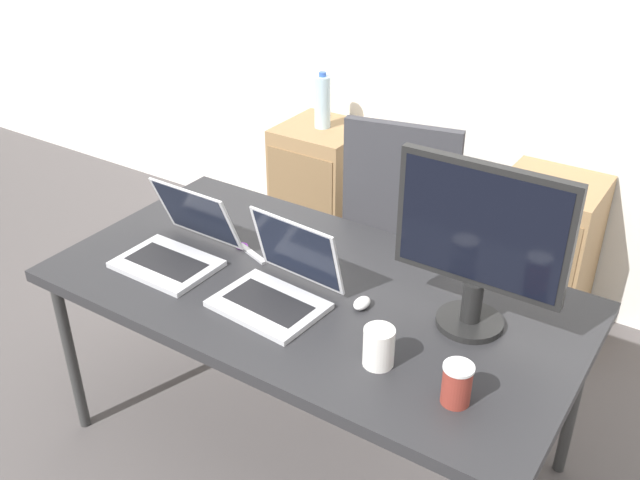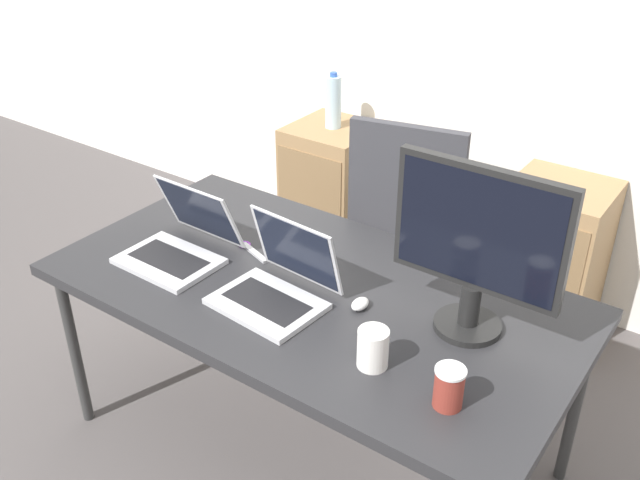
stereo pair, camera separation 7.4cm
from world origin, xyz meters
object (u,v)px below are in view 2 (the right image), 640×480
Objects in this scene: office_chair at (413,259)px; monitor at (477,246)px; coffee_cup_brown at (449,387)px; cabinet_left at (332,193)px; cabinet_right at (550,260)px; laptop_left at (179,244)px; coffee_cup_white at (373,348)px; laptop_right at (277,285)px; mouse at (360,304)px; water_bottle at (333,102)px.

monitor is (0.55, -0.71, 0.59)m from office_chair.
cabinet_left is at bearing 133.09° from coffee_cup_brown.
cabinet_right is at bearing 40.33° from office_chair.
office_chair is 2.05× the size of monitor.
monitor is at bearing -52.16° from office_chair.
laptop_left is 2.90× the size of coffee_cup_white.
laptop_right is at bearing -109.35° from cabinet_right.
coffee_cup_brown is at bearing -46.91° from cabinet_left.
laptop_right reaches higher than cabinet_right.
laptop_left is (0.26, -1.30, 0.40)m from cabinet_left.
laptop_left reaches higher than coffee_cup_white.
cabinet_left is 1.00× the size of cabinet_right.
laptop_right is 2.99× the size of coffee_cup_white.
laptop_left is at bearing 178.93° from laptop_right.
laptop_right reaches higher than cabinet_left.
laptop_right is 0.26m from mouse.
office_chair is at bearing 106.58° from mouse.
office_chair is at bearing -29.91° from water_bottle.
office_chair reaches higher than cabinet_right.
coffee_cup_brown is at bearing -57.90° from office_chair.
office_chair is 1.49× the size of cabinet_right.
office_chair is 1.06m from laptop_left.
monitor is at bearing 17.79° from mouse.
laptop_right is at bearing -89.78° from office_chair.
water_bottle is 0.79× the size of laptop_right.
office_chair is 1.15m from coffee_cup_white.
water_bottle is 2.37× the size of coffee_cup_white.
laptop_left is at bearing -78.68° from cabinet_left.
laptop_left is 2.88× the size of coffee_cup_brown.
monitor reaches higher than laptop_left.
laptop_left is 0.43m from laptop_right.
cabinet_right is (0.46, 0.39, -0.04)m from office_chair.
monitor is (1.24, -1.10, 0.63)m from cabinet_left.
cabinet_left and cabinet_right have the same top height.
laptop_right is (0.69, -1.31, -0.08)m from water_bottle.
cabinet_left is at bearing 180.00° from cabinet_right.
monitor is at bearing 65.51° from coffee_cup_white.
monitor is 0.41m from coffee_cup_brown.
coffee_cup_brown is (0.24, -0.02, 0.00)m from coffee_cup_white.
coffee_cup_brown is at bearing -82.54° from cabinet_right.
coffee_cup_brown is at bearing -46.95° from water_bottle.
water_bottle is 1.79m from coffee_cup_white.
water_bottle is at bearing 117.79° from laptop_right.
cabinet_left is (-0.69, 0.39, -0.04)m from office_chair.
cabinet_right is at bearing 79.51° from mouse.
monitor is at bearing 20.67° from laptop_right.
mouse is at bearing 8.43° from laptop_left.
laptop_left reaches higher than cabinet_right.
coffee_cup_brown is (1.33, -1.43, -0.08)m from water_bottle.
mouse is 0.47m from coffee_cup_brown.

